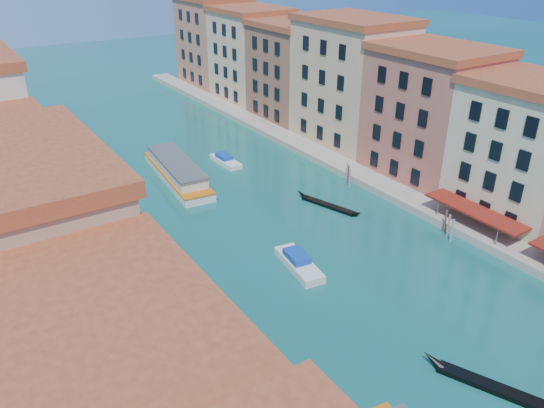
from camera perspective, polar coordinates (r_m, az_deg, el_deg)
The scene contains 8 objects.
right_bank_palazzos at distance 85.68m, azimuth 11.12°, elevation 11.33°, with size 12.80×128.40×21.00m.
quay at distance 83.44m, azimuth 6.56°, elevation 4.55°, with size 4.00×140.00×1.00m, color gray.
mooring_poles_right at distance 60.40m, azimuth 26.53°, elevation -6.53°, with size 1.44×54.24×3.20m.
vaporetto_far at distance 78.68m, azimuth -10.18°, elevation 3.54°, with size 6.25×19.76×2.89m.
gondola_fore at distance 46.71m, azimuth 23.32°, elevation -17.72°, with size 5.96×11.78×2.49m.
gondola_far at distance 70.04m, azimuth 5.95°, elevation -0.04°, with size 3.87×10.20×1.48m.
motorboat_mid at distance 56.91m, azimuth 2.87°, elevation -6.31°, with size 3.41×7.74×1.55m.
motorboat_far at distance 83.71m, azimuth -5.04°, elevation 4.72°, with size 2.29×6.71×1.38m.
Camera 1 is at (-27.92, 5.67, 31.33)m, focal length 35.00 mm.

